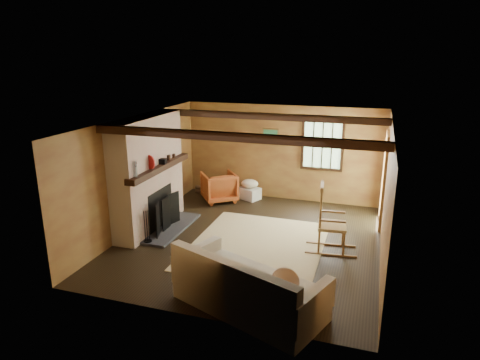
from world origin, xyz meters
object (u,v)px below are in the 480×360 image
at_px(laundry_basket, 250,193).
at_px(armchair, 219,187).
at_px(sofa, 247,290).
at_px(rocking_chair, 330,223).
at_px(fireplace, 149,178).

relative_size(laundry_basket, armchair, 0.62).
bearing_deg(sofa, laundry_basket, 127.31).
bearing_deg(rocking_chair, armchair, 49.61).
height_order(rocking_chair, laundry_basket, rocking_chair).
distance_m(fireplace, armchair, 2.31).
height_order(rocking_chair, sofa, rocking_chair).
bearing_deg(fireplace, sofa, -39.40).
bearing_deg(fireplace, armchair, 69.08).
distance_m(fireplace, laundry_basket, 2.99).
distance_m(laundry_basket, armchair, 0.82).
bearing_deg(rocking_chair, sofa, 153.24).
xyz_separation_m(laundry_basket, armchair, (-0.69, -0.38, 0.22)).
xyz_separation_m(fireplace, sofa, (2.88, -2.36, -0.78)).
bearing_deg(rocking_chair, laundry_basket, 37.44).
xyz_separation_m(fireplace, laundry_basket, (1.48, 2.42, -0.95)).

